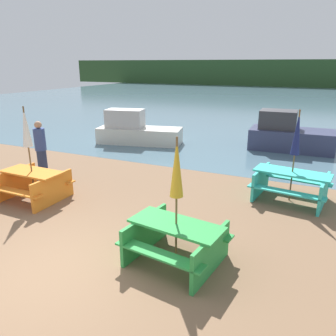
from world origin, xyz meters
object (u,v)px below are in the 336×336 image
object	(u,v)px
picnic_table_green	(176,239)
umbrella_gold	(177,169)
umbrella_white	(26,128)
boat_second	(136,131)
picnic_table_orange	(33,183)
umbrella_navy	(297,134)
boat	(288,135)
person	(41,148)
picnic_table_teal	(291,183)

from	to	relation	value
picnic_table_green	umbrella_gold	distance (m)	1.30
umbrella_white	umbrella_gold	bearing A→B (deg)	-13.41
umbrella_gold	boat_second	size ratio (longest dim) A/B	0.59
picnic_table_orange	boat_second	size ratio (longest dim) A/B	0.42
umbrella_navy	boat_second	size ratio (longest dim) A/B	0.61
boat	person	world-z (taller)	person
umbrella_navy	umbrella_white	bearing A→B (deg)	-156.01
picnic_table_orange	boat	size ratio (longest dim) A/B	0.49
picnic_table_orange	umbrella_navy	bearing A→B (deg)	23.99
picnic_table_green	umbrella_navy	bearing A→B (deg)	67.02
umbrella_gold	umbrella_navy	bearing A→B (deg)	67.02
picnic_table_green	boat_second	size ratio (longest dim) A/B	0.47
picnic_table_green	picnic_table_orange	world-z (taller)	picnic_table_orange
person	picnic_table_green	bearing A→B (deg)	-24.94
picnic_table_teal	umbrella_white	world-z (taller)	umbrella_white
umbrella_white	boat	size ratio (longest dim) A/B	0.73
person	umbrella_gold	bearing A→B (deg)	-24.94
picnic_table_teal	umbrella_gold	distance (m)	4.31
umbrella_white	person	bearing A→B (deg)	128.43
umbrella_white	boat_second	size ratio (longest dim) A/B	0.63
picnic_table_green	person	xyz separation A→B (m)	(-5.78, 2.69, 0.41)
picnic_table_green	umbrella_white	bearing A→B (deg)	166.59
umbrella_navy	person	xyz separation A→B (m)	(-7.39, -1.10, -0.90)
picnic_table_green	picnic_table_teal	bearing A→B (deg)	67.02
umbrella_white	umbrella_gold	distance (m)	4.63
picnic_table_teal	boat_second	size ratio (longest dim) A/B	0.52
picnic_table_orange	umbrella_white	world-z (taller)	umbrella_white
picnic_table_green	umbrella_gold	xyz separation A→B (m)	(0.00, 0.00, 1.30)
picnic_table_green	umbrella_navy	size ratio (longest dim) A/B	0.77
picnic_table_teal	person	world-z (taller)	person
umbrella_white	boat_second	xyz separation A→B (m)	(-0.76, 6.68, -1.35)
boat	umbrella_navy	bearing A→B (deg)	-85.78
picnic_table_green	person	distance (m)	6.39
picnic_table_green	boat	distance (m)	9.41
umbrella_navy	boat	distance (m)	5.72
picnic_table_orange	boat_second	xyz separation A→B (m)	(-0.76, 6.68, 0.09)
boat	person	size ratio (longest dim) A/B	1.92
person	boat	bearing A→B (deg)	44.42
umbrella_navy	person	bearing A→B (deg)	-171.52
boat_second	picnic_table_green	bearing A→B (deg)	-67.93
boat_second	umbrella_navy	bearing A→B (deg)	-42.08
umbrella_gold	person	bearing A→B (deg)	155.06
umbrella_white	person	distance (m)	2.30
umbrella_white	umbrella_navy	distance (m)	6.68
umbrella_white	picnic_table_green	bearing A→B (deg)	-13.41
picnic_table_green	umbrella_white	distance (m)	4.84
picnic_table_green	boat_second	xyz separation A→B (m)	(-5.26, 7.75, 0.09)
umbrella_gold	person	distance (m)	6.44
umbrella_white	umbrella_navy	size ratio (longest dim) A/B	1.03
picnic_table_teal	boat	xyz separation A→B (m)	(-0.59, 5.56, 0.13)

